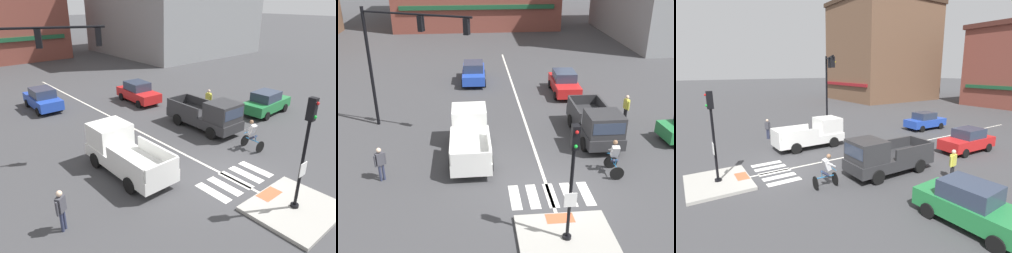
# 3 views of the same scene
# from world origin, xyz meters

# --- Properties ---
(ground_plane) EXTENTS (300.00, 300.00, 0.00)m
(ground_plane) POSITION_xyz_m (0.00, 0.00, 0.00)
(ground_plane) COLOR #3D3D3F
(traffic_island) EXTENTS (3.55, 2.97, 0.15)m
(traffic_island) POSITION_xyz_m (0.00, -3.18, 0.07)
(traffic_island) COLOR #A3A099
(traffic_island) RESTS_ON ground
(tactile_pad_front) EXTENTS (1.10, 0.60, 0.01)m
(tactile_pad_front) POSITION_xyz_m (0.00, -2.04, 0.15)
(tactile_pad_front) COLOR #DB5B38
(tactile_pad_front) RESTS_ON traffic_island
(signal_pole) EXTENTS (0.44, 0.38, 4.51)m
(signal_pole) POSITION_xyz_m (0.00, -3.18, 2.87)
(signal_pole) COLOR black
(signal_pole) RESTS_ON traffic_island
(crosswalk_stripe_a) EXTENTS (0.44, 1.80, 0.01)m
(crosswalk_stripe_a) POSITION_xyz_m (-1.56, -0.28, 0.00)
(crosswalk_stripe_a) COLOR silver
(crosswalk_stripe_a) RESTS_ON ground
(crosswalk_stripe_b) EXTENTS (0.44, 1.80, 0.01)m
(crosswalk_stripe_b) POSITION_xyz_m (-0.78, -0.28, 0.00)
(crosswalk_stripe_b) COLOR silver
(crosswalk_stripe_b) RESTS_ON ground
(crosswalk_stripe_c) EXTENTS (0.44, 1.80, 0.01)m
(crosswalk_stripe_c) POSITION_xyz_m (0.00, -0.28, 0.00)
(crosswalk_stripe_c) COLOR silver
(crosswalk_stripe_c) RESTS_ON ground
(crosswalk_stripe_d) EXTENTS (0.44, 1.80, 0.01)m
(crosswalk_stripe_d) POSITION_xyz_m (0.78, -0.28, 0.00)
(crosswalk_stripe_d) COLOR silver
(crosswalk_stripe_d) RESTS_ON ground
(crosswalk_stripe_e) EXTENTS (0.44, 1.80, 0.01)m
(crosswalk_stripe_e) POSITION_xyz_m (1.56, -0.28, 0.00)
(crosswalk_stripe_e) COLOR silver
(crosswalk_stripe_e) RESTS_ON ground
(lane_centre_line) EXTENTS (0.14, 28.00, 0.01)m
(lane_centre_line) POSITION_xyz_m (-0.04, 10.00, 0.00)
(lane_centre_line) COLOR silver
(lane_centre_line) RESTS_ON ground
(traffic_light_mast) EXTENTS (5.95, 2.80, 6.88)m
(traffic_light_mast) POSITION_xyz_m (-7.06, 7.21, 4.84)
(traffic_light_mast) COLOR black
(traffic_light_mast) RESTS_ON ground
(car_blue_westbound_distant) EXTENTS (1.91, 4.14, 1.64)m
(car_blue_westbound_distant) POSITION_xyz_m (-3.01, 15.56, 0.81)
(car_blue_westbound_distant) COLOR #2347B7
(car_blue_westbound_distant) RESTS_ON ground
(car_red_eastbound_far) EXTENTS (1.96, 4.16, 1.64)m
(car_red_eastbound_far) POSITION_xyz_m (3.49, 12.36, 0.81)
(car_red_eastbound_far) COLOR red
(car_red_eastbound_far) RESTS_ON ground
(car_green_cross_right) EXTENTS (4.19, 2.03, 1.64)m
(car_green_cross_right) POSITION_xyz_m (8.98, 4.13, 0.81)
(car_green_cross_right) COLOR #237A3D
(car_green_cross_right) RESTS_ON ground
(pickup_truck_charcoal_eastbound_mid) EXTENTS (2.10, 5.12, 2.08)m
(pickup_truck_charcoal_eastbound_mid) POSITION_xyz_m (3.47, 4.68, 0.98)
(pickup_truck_charcoal_eastbound_mid) COLOR #2D2D30
(pickup_truck_charcoal_eastbound_mid) RESTS_ON ground
(pickup_truck_white_westbound_near) EXTENTS (2.09, 5.11, 2.08)m
(pickup_truck_white_westbound_near) POSITION_xyz_m (-3.40, 3.92, 0.98)
(pickup_truck_white_westbound_near) COLOR white
(pickup_truck_white_westbound_near) RESTS_ON ground
(cyclist) EXTENTS (0.72, 1.12, 1.68)m
(cyclist) POSITION_xyz_m (3.28, 1.25, 0.87)
(cyclist) COLOR black
(cyclist) RESTS_ON ground
(pedestrian_at_curb_left) EXTENTS (0.47, 0.38, 1.67)m
(pedestrian_at_curb_left) POSITION_xyz_m (-7.45, 1.64, 0.98)
(pedestrian_at_curb_left) COLOR #2D334C
(pedestrian_at_curb_left) RESTS_ON ground
(pedestrian_waiting_far_side) EXTENTS (0.29, 0.54, 1.67)m
(pedestrian_waiting_far_side) POSITION_xyz_m (6.08, 7.11, 0.98)
(pedestrian_waiting_far_side) COLOR black
(pedestrian_waiting_far_side) RESTS_ON ground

